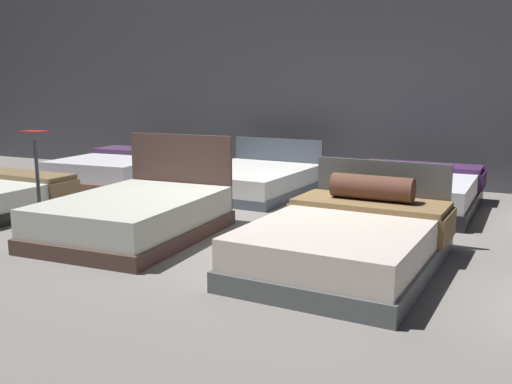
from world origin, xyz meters
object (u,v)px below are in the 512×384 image
(bed_2, at_px, (349,240))
(bed_5, at_px, (249,181))
(bed_6, at_px, (410,191))
(bed_4, at_px, (121,169))
(price_sign, at_px, (38,191))
(bed_1, at_px, (135,216))

(bed_2, bearing_deg, bed_5, 133.39)
(bed_2, height_order, bed_6, bed_2)
(bed_6, bearing_deg, bed_5, -178.47)
(bed_2, xyz_separation_m, bed_6, (0.03, 2.70, -0.02))
(bed_4, bearing_deg, bed_5, -3.10)
(bed_4, distance_m, price_sign, 3.12)
(bed_1, height_order, bed_4, bed_1)
(bed_1, relative_size, price_sign, 1.88)
(price_sign, bearing_deg, bed_5, 67.97)
(bed_1, height_order, bed_2, bed_1)
(price_sign, bearing_deg, bed_1, 9.14)
(price_sign, bearing_deg, bed_6, 39.78)
(bed_2, distance_m, bed_4, 5.36)
(bed_4, height_order, bed_5, bed_5)
(bed_4, xyz_separation_m, price_sign, (1.19, -2.88, 0.20))
(bed_1, distance_m, bed_6, 3.58)
(bed_4, relative_size, price_sign, 1.90)
(bed_6, bearing_deg, bed_2, -89.76)
(bed_6, xyz_separation_m, price_sign, (-3.49, -2.90, 0.20))
(bed_4, xyz_separation_m, bed_5, (2.35, -0.00, -0.03))
(bed_6, relative_size, price_sign, 1.95)
(bed_1, xyz_separation_m, bed_4, (-2.35, 2.69, -0.00))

